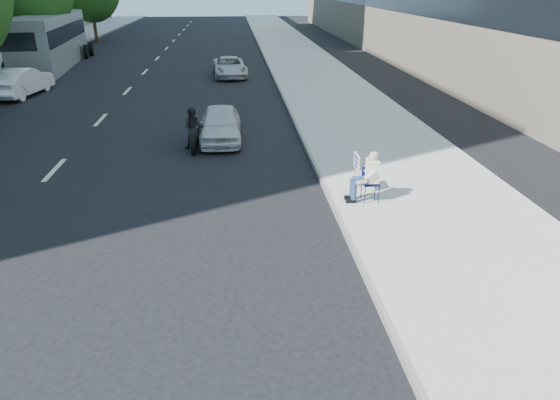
{
  "coord_description": "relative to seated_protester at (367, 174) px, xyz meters",
  "views": [
    {
      "loc": [
        -0.97,
        -6.89,
        5.3
      ],
      "look_at": [
        -0.15,
        1.79,
        1.45
      ],
      "focal_mm": 32.0,
      "sensor_mm": 36.0,
      "label": 1
    }
  ],
  "objects": [
    {
      "name": "ground",
      "position": [
        -2.29,
        -4.54,
        -0.87
      ],
      "size": [
        160.0,
        160.0,
        0.0
      ],
      "primitive_type": "plane",
      "color": "black",
      "rests_on": "ground"
    },
    {
      "name": "near_sidewalk",
      "position": [
        1.71,
        15.46,
        -0.8
      ],
      "size": [
        5.0,
        120.0,
        0.15
      ],
      "primitive_type": "cube",
      "color": "#AFADA4",
      "rests_on": "ground"
    },
    {
      "name": "seated_protester",
      "position": [
        0.0,
        0.0,
        0.0
      ],
      "size": [
        0.83,
        1.12,
        1.31
      ],
      "color": "#11174E",
      "rests_on": "near_sidewalk"
    },
    {
      "name": "white_sedan_near",
      "position": [
        -3.76,
        6.05,
        -0.26
      ],
      "size": [
        1.46,
        3.61,
        1.23
      ],
      "primitive_type": "imported",
      "rotation": [
        0.0,
        0.0,
        -0.0
      ],
      "color": "silver",
      "rests_on": "ground"
    },
    {
      "name": "white_sedan_mid",
      "position": [
        -13.79,
        14.68,
        -0.17
      ],
      "size": [
        2.03,
        4.42,
        1.4
      ],
      "primitive_type": "imported",
      "rotation": [
        0.0,
        0.0,
        3.01
      ],
      "color": "white",
      "rests_on": "ground"
    },
    {
      "name": "white_sedan_far",
      "position": [
        -3.41,
        19.21,
        -0.3
      ],
      "size": [
        2.19,
        4.24,
        1.14
      ],
      "primitive_type": "imported",
      "rotation": [
        0.0,
        0.0,
        0.07
      ],
      "color": "silver",
      "rests_on": "ground"
    },
    {
      "name": "motorcycle",
      "position": [
        -4.63,
        5.18,
        -0.24
      ],
      "size": [
        0.71,
        2.04,
        1.42
      ],
      "rotation": [
        0.0,
        0.0,
        -0.04
      ],
      "color": "black",
      "rests_on": "ground"
    },
    {
      "name": "bus",
      "position": [
        -15.24,
        24.42,
        0.76
      ],
      "size": [
        3.66,
        12.25,
        3.3
      ],
      "rotation": [
        0.0,
        0.0,
        0.09
      ],
      "color": "slate",
      "rests_on": "ground"
    }
  ]
}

